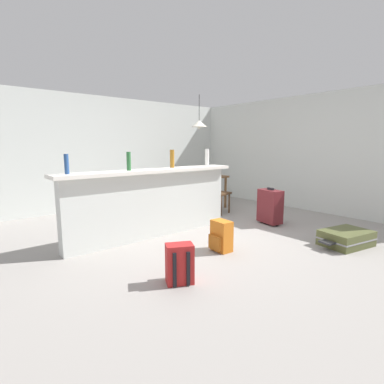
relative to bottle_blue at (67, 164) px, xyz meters
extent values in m
cube|color=gray|center=(1.89, -0.47, -1.21)|extent=(13.00, 13.00, 0.05)
cube|color=silver|center=(1.89, 2.58, 0.06)|extent=(6.60, 0.10, 2.50)
cube|color=silver|center=(4.94, -0.17, 0.06)|extent=(0.10, 6.00, 2.50)
cube|color=silver|center=(1.24, -0.05, -0.68)|extent=(2.80, 0.20, 1.01)
cube|color=white|center=(1.24, -0.05, -0.15)|extent=(2.96, 0.40, 0.05)
cylinder|color=#284C89|center=(0.00, 0.00, 0.00)|extent=(0.06, 0.06, 0.25)
cylinder|color=#2D6B38|center=(0.86, -0.03, 0.01)|extent=(0.06, 0.06, 0.27)
cylinder|color=#9E661E|center=(1.66, 0.01, 0.02)|extent=(0.07, 0.07, 0.29)
cylinder|color=silver|center=(2.47, 0.04, 0.02)|extent=(0.07, 0.07, 0.30)
cube|color=brown|center=(3.19, 1.07, -0.47)|extent=(1.10, 0.80, 0.04)
cylinder|color=brown|center=(2.70, 0.73, -0.84)|extent=(0.06, 0.06, 0.70)
cylinder|color=brown|center=(3.68, 0.73, -0.84)|extent=(0.06, 0.06, 0.70)
cylinder|color=brown|center=(2.70, 1.41, -0.84)|extent=(0.06, 0.06, 0.70)
cylinder|color=brown|center=(3.68, 1.41, -0.84)|extent=(0.06, 0.06, 0.70)
cube|color=#4C331E|center=(3.17, 0.43, -0.76)|extent=(0.47, 0.47, 0.04)
cube|color=#4C331E|center=(3.13, 0.60, -0.50)|extent=(0.40, 0.12, 0.48)
cylinder|color=#4C331E|center=(3.04, 0.24, -0.98)|extent=(0.04, 0.04, 0.41)
cylinder|color=#4C331E|center=(3.36, 0.30, -0.98)|extent=(0.04, 0.04, 0.41)
cylinder|color=#4C331E|center=(2.98, 0.55, -0.98)|extent=(0.04, 0.04, 0.41)
cylinder|color=#4C331E|center=(3.29, 0.62, -0.98)|extent=(0.04, 0.04, 0.41)
cylinder|color=black|center=(3.15, 1.04, 1.03)|extent=(0.01, 0.01, 0.56)
cone|color=white|center=(3.15, 1.04, 0.70)|extent=(0.34, 0.34, 0.14)
sphere|color=white|center=(3.15, 1.04, 0.62)|extent=(0.07, 0.07, 0.07)
cube|color=#51562D|center=(3.13, -2.20, -1.08)|extent=(0.76, 0.61, 0.22)
cube|color=gray|center=(3.13, -2.20, -1.08)|extent=(0.78, 0.62, 0.02)
cube|color=#2D2D33|center=(2.73, -2.12, -1.08)|extent=(0.17, 0.20, 0.02)
cube|color=orange|center=(1.60, -1.20, -0.98)|extent=(0.20, 0.29, 0.42)
cube|color=#AB5918|center=(1.49, -1.19, -1.05)|extent=(0.07, 0.22, 0.19)
cube|color=black|center=(1.71, -1.14, -1.00)|extent=(0.03, 0.04, 0.36)
cube|color=black|center=(1.70, -1.28, -1.00)|extent=(0.03, 0.04, 0.36)
cube|color=red|center=(0.58, -1.60, -0.98)|extent=(0.33, 0.29, 0.42)
cube|color=maroon|center=(0.63, -1.50, -1.05)|extent=(0.22, 0.15, 0.19)
cube|color=black|center=(0.60, -1.72, -1.00)|extent=(0.04, 0.04, 0.36)
cube|color=black|center=(0.48, -1.65, -1.00)|extent=(0.04, 0.04, 0.36)
cube|color=maroon|center=(3.27, -0.78, -0.86)|extent=(0.32, 0.48, 0.60)
cylinder|color=black|center=(3.23, -0.97, -1.16)|extent=(0.04, 0.06, 0.06)
cylinder|color=black|center=(3.31, -0.60, -1.16)|extent=(0.04, 0.06, 0.06)
cube|color=#232328|center=(3.27, -0.78, -0.54)|extent=(0.07, 0.15, 0.04)
camera|label=1|loc=(-1.18, -3.92, 0.24)|focal=27.67mm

